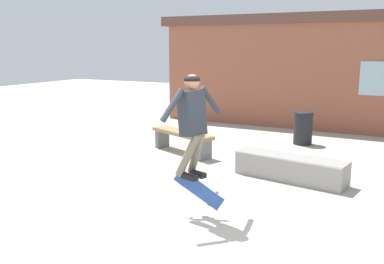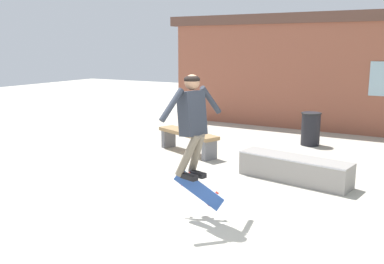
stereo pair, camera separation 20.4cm
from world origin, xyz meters
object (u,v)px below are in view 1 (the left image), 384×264
skater (192,117)px  park_bench (182,137)px  trash_bin (303,127)px  skate_ledge (290,168)px  skateboard_flipping (199,189)px

skater → park_bench: bearing=137.4°
park_bench → trash_bin: (2.21, 2.18, 0.06)m
skate_ledge → park_bench: bearing=172.3°
park_bench → skater: size_ratio=1.22×
park_bench → skater: (1.89, -3.14, 1.07)m
skate_ledge → skater: size_ratio=1.43×
skate_ledge → skater: 2.74m
park_bench → skate_ledge: bearing=5.2°
skater → trash_bin: bearing=102.9°
skateboard_flipping → skater: bearing=-166.3°
park_bench → trash_bin: 3.11m
trash_bin → skater: bearing=-93.5°
skate_ledge → skater: bearing=-99.8°
trash_bin → skate_ledge: bearing=-81.0°
skateboard_flipping → skate_ledge: bearing=62.9°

